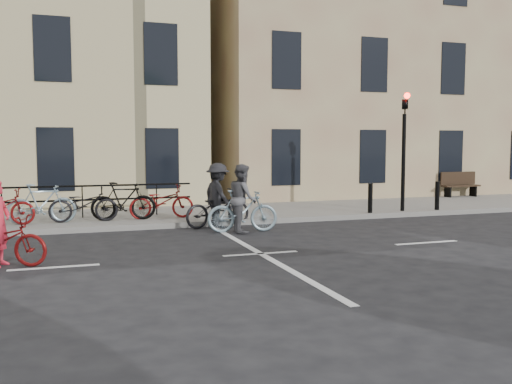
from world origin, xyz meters
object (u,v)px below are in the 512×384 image
object	(u,v)px
cyclist_grey	(243,205)
traffic_light	(404,137)
cyclist_dark	(218,202)
bench	(459,183)

from	to	relation	value
cyclist_grey	traffic_light	bearing A→B (deg)	-68.44
cyclist_dark	bench	bearing A→B (deg)	-85.99
traffic_light	cyclist_grey	world-z (taller)	traffic_light
traffic_light	cyclist_dark	world-z (taller)	traffic_light
traffic_light	cyclist_dark	xyz separation A→B (m)	(-6.06, -0.44, -1.77)
cyclist_grey	cyclist_dark	xyz separation A→B (m)	(-0.36, 1.07, -0.02)
bench	cyclist_dark	world-z (taller)	cyclist_dark
traffic_light	cyclist_grey	size ratio (longest dim) A/B	2.11
cyclist_grey	cyclist_dark	distance (m)	1.13
traffic_light	cyclist_grey	xyz separation A→B (m)	(-5.70, -1.51, -1.75)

